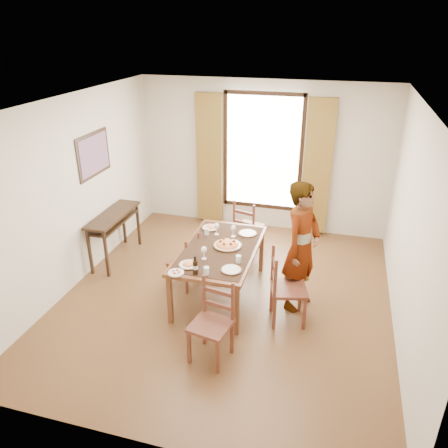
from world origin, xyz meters
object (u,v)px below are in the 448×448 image
(console_table, at_px, (114,220))
(man, at_px, (301,247))
(dining_table, at_px, (220,252))
(pasta_platter, at_px, (227,243))

(console_table, height_order, man, man)
(man, bearing_deg, console_table, 103.86)
(dining_table, relative_size, pasta_platter, 4.27)
(man, relative_size, pasta_platter, 4.47)
(console_table, relative_size, pasta_platter, 3.00)
(man, bearing_deg, pasta_platter, 112.96)
(console_table, xyz_separation_m, man, (3.02, -0.49, 0.21))
(dining_table, height_order, pasta_platter, pasta_platter)
(pasta_platter, bearing_deg, console_table, 166.29)
(dining_table, xyz_separation_m, man, (1.09, 0.06, 0.20))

